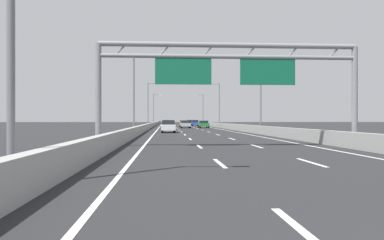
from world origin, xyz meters
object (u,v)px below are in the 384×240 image
(streetlamp_left_distant, at_px, (154,107))
(yellow_car, at_px, (167,122))
(sign_gantry, at_px, (229,68))
(streetlamp_left_mid, at_px, (136,88))
(streetlamp_left_far, at_px, (149,102))
(streetlamp_right_far, at_px, (218,102))
(white_car, at_px, (168,126))
(green_car, at_px, (204,124))
(blue_car, at_px, (195,123))
(silver_car, at_px, (185,124))
(streetlamp_right_distant, at_px, (202,107))
(black_car, at_px, (190,122))
(orange_car, at_px, (184,123))
(streetlamp_right_mid, at_px, (259,89))

(streetlamp_left_distant, bearing_deg, yellow_car, 75.60)
(sign_gantry, distance_m, yellow_car, 110.89)
(streetlamp_left_mid, bearing_deg, streetlamp_left_far, 90.00)
(streetlamp_right_far, bearing_deg, sign_gantry, -97.20)
(streetlamp_right_far, bearing_deg, white_car, -107.99)
(streetlamp_left_far, height_order, green_car, streetlamp_left_far)
(green_car, xyz_separation_m, blue_car, (0.10, 23.66, 0.03))
(sign_gantry, bearing_deg, yellow_car, 91.86)
(white_car, distance_m, blue_car, 49.99)
(sign_gantry, xyz_separation_m, silver_car, (-0.05, 50.84, -4.06))
(streetlamp_right_distant, bearing_deg, white_car, -98.91)
(white_car, distance_m, black_car, 68.47)
(green_car, bearing_deg, orange_car, 106.93)
(blue_car, xyz_separation_m, silver_car, (-3.67, -24.17, -0.02))
(streetlamp_left_far, height_order, streetlamp_right_far, same)
(white_car, bearing_deg, green_car, 74.77)
(white_car, bearing_deg, streetlamp_left_distant, 93.18)
(orange_car, bearing_deg, black_car, 83.95)
(streetlamp_right_far, relative_size, green_car, 2.07)
(streetlamp_left_mid, distance_m, blue_car, 53.28)
(streetlamp_left_mid, relative_size, white_car, 2.32)
(white_car, relative_size, blue_car, 1.00)
(yellow_car, bearing_deg, streetlamp_left_mid, -92.49)
(blue_car, bearing_deg, silver_car, -98.64)
(silver_car, bearing_deg, streetlamp_left_mid, -104.85)
(streetlamp_left_far, xyz_separation_m, yellow_car, (3.82, 51.27, -4.65))
(streetlamp_right_mid, xyz_separation_m, black_car, (-4.05, 70.55, -4.64))
(streetlamp_left_far, distance_m, yellow_car, 51.62)
(streetlamp_right_distant, distance_m, white_car, 71.37)
(sign_gantry, xyz_separation_m, orange_car, (0.15, 62.40, -4.06))
(sign_gantry, bearing_deg, white_car, 97.83)
(streetlamp_left_distant, distance_m, white_car, 70.62)
(silver_car, bearing_deg, green_car, 8.13)
(streetlamp_left_mid, bearing_deg, streetlamp_left_distant, 90.00)
(streetlamp_right_mid, distance_m, black_car, 70.82)
(streetlamp_right_distant, relative_size, orange_car, 2.10)
(streetlamp_right_far, xyz_separation_m, streetlamp_right_distant, (0.00, 36.40, 0.00))
(sign_gantry, distance_m, green_car, 51.63)
(silver_car, relative_size, yellow_car, 0.95)
(green_car, distance_m, silver_car, 3.61)
(silver_car, distance_m, yellow_car, 60.03)
(blue_car, bearing_deg, streetlamp_right_far, -75.90)
(streetlamp_right_distant, bearing_deg, silver_car, -99.54)
(green_car, height_order, silver_car, silver_car)
(streetlamp_left_mid, bearing_deg, blue_car, 78.00)
(streetlamp_right_mid, bearing_deg, yellow_car, 97.22)
(sign_gantry, relative_size, black_car, 3.55)
(black_car, distance_m, silver_car, 42.95)
(white_car, bearing_deg, streetlamp_right_far, 72.01)
(streetlamp_right_mid, xyz_separation_m, streetlamp_right_far, (0.00, 36.40, 0.00))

